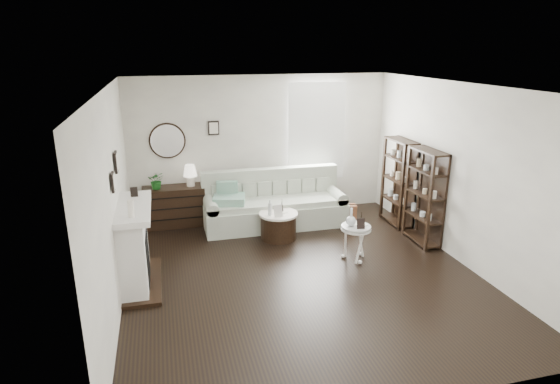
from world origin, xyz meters
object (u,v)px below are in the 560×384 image
object	(u,v)px
sofa	(274,207)
dresser	(174,206)
drum_table	(278,225)
pedestal_table	(356,229)

from	to	relation	value
sofa	dresser	world-z (taller)	sofa
sofa	drum_table	xyz separation A→B (m)	(-0.08, -0.69, -0.10)
drum_table	pedestal_table	xyz separation A→B (m)	(0.95, -1.12, 0.28)
dresser	drum_table	bearing A→B (deg)	-32.13
dresser	sofa	bearing A→B (deg)	-12.20
pedestal_table	drum_table	bearing A→B (deg)	130.35
sofa	pedestal_table	world-z (taller)	sofa
sofa	pedestal_table	distance (m)	2.01
sofa	drum_table	size ratio (longest dim) A/B	3.89
drum_table	pedestal_table	size ratio (longest dim) A/B	1.19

